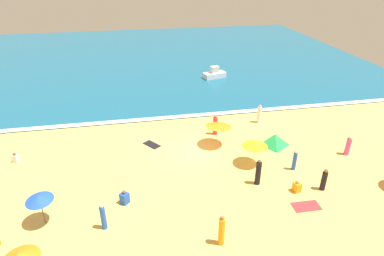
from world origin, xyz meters
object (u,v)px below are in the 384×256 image
beachgoer_1 (295,160)px  beachgoer_2 (258,173)px  beach_umbrella_3 (20,256)px  beachgoer_4 (215,125)px  beach_tent (274,140)px  beachgoer_8 (15,158)px  beachgoer_3 (125,198)px  beachgoer_11 (348,146)px  beachgoer_0 (259,114)px  beach_umbrella_4 (39,198)px  beach_umbrella_1 (218,125)px  beachgoer_7 (222,231)px  beachgoer_10 (297,187)px  small_boat_0 (214,74)px  beach_umbrella_2 (255,144)px  beachgoer_5 (324,180)px  beachgoer_6 (103,217)px

beachgoer_1 → beachgoer_2: beachgoer_2 is taller
beach_umbrella_3 → beachgoer_4: 17.34m
beachgoer_1 → beachgoer_4: size_ratio=0.87×
beach_tent → beachgoer_8: size_ratio=2.77×
beachgoer_2 → beachgoer_4: size_ratio=1.05×
beachgoer_3 → beachgoer_4: 10.75m
beachgoer_3 → beachgoer_11: beachgoer_11 is taller
beachgoer_0 → beachgoer_4: bearing=-162.3°
beach_umbrella_4 → beach_tent: bearing=19.4°
beach_umbrella_1 → beach_umbrella_3: 15.89m
beachgoer_1 → beachgoer_2: (-3.15, -1.09, 0.12)m
beach_umbrella_1 → beach_tent: (4.47, -0.86, -1.34)m
beachgoer_7 → beachgoer_10: bearing=28.9°
beachgoer_4 → beachgoer_10: bearing=-69.0°
beach_umbrella_1 → small_boat_0: size_ratio=0.94×
beach_umbrella_3 → beachgoer_1: 17.47m
beachgoer_0 → beachgoer_11: 7.97m
beach_umbrella_2 → beachgoer_2: 2.47m
beach_umbrella_3 → beachgoer_7: size_ratio=1.21×
beach_umbrella_1 → beachgoer_8: bearing=178.4°
beach_tent → beachgoer_0: (0.26, 4.11, 0.31)m
beachgoer_4 → beachgoer_8: beachgoer_4 is taller
beach_tent → beachgoer_0: beachgoer_0 is taller
beachgoer_5 → beach_tent: bearing=97.4°
beachgoer_5 → beachgoer_11: bearing=40.8°
beachgoer_6 → beachgoer_3: bearing=59.8°
beach_umbrella_2 → beach_umbrella_4: 14.16m
beach_umbrella_4 → beachgoer_7: beach_umbrella_4 is taller
beachgoer_0 → beachgoer_1: 7.59m
beach_umbrella_1 → beachgoer_6: bearing=-138.1°
beach_umbrella_3 → beachgoer_10: bearing=14.3°
beach_umbrella_2 → beachgoer_1: bearing=-24.2°
beachgoer_10 → beachgoer_3: bearing=175.1°
beachgoer_4 → beachgoer_6: bearing=-132.8°
beach_umbrella_1 → small_boat_0: 16.54m
beachgoer_0 → beachgoer_1: (-0.29, -7.59, -0.05)m
beach_umbrella_3 → beachgoer_2: bearing=21.5°
beachgoer_3 → beachgoer_6: bearing=-120.2°
beach_umbrella_4 → beachgoer_0: 19.36m
beachgoer_3 → beachgoer_5: 12.71m
beachgoer_3 → beachgoer_8: (-7.91, 6.16, -0.07)m
beach_umbrella_1 → beach_umbrella_3: (-11.84, -10.59, -0.02)m
beach_umbrella_4 → beachgoer_11: bearing=9.1°
beachgoer_0 → beachgoer_3: (-12.15, -8.99, -0.41)m
beach_umbrella_4 → beachgoer_1: 16.52m
beach_umbrella_2 → beachgoer_5: (3.40, -3.63, -0.98)m
beach_tent → beachgoer_2: beachgoer_2 is taller
beach_umbrella_3 → beachgoer_11: beach_umbrella_3 is taller
beachgoer_3 → beachgoer_8: size_ratio=1.21×
beachgoer_5 → beachgoer_6: (-13.78, -0.87, 0.07)m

